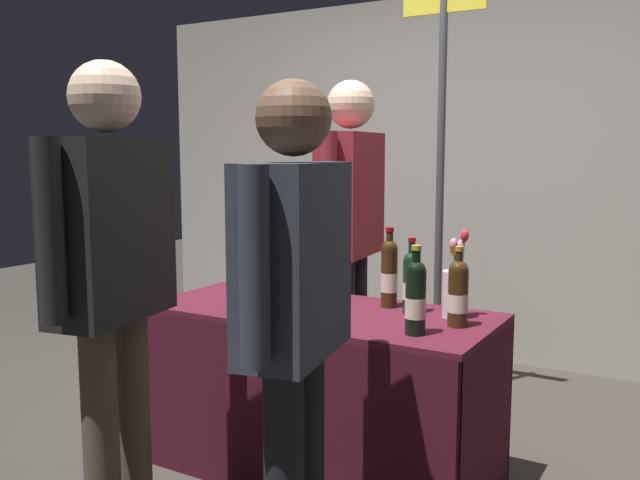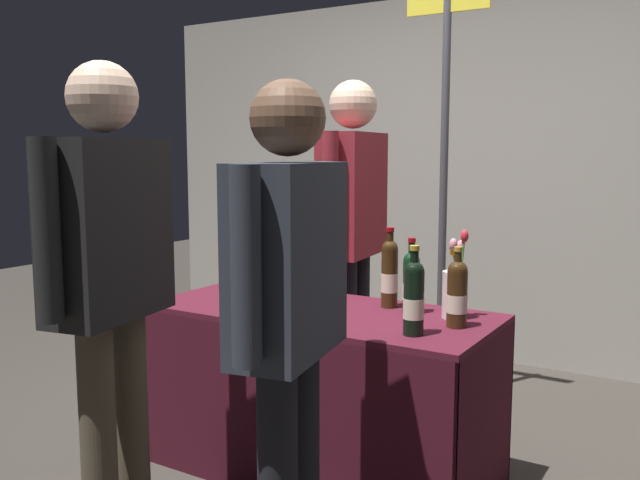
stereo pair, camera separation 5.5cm
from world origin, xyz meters
TOP-DOWN VIEW (x-y plane):
  - ground_plane at (0.00, 0.00)m, footprint 12.00×12.00m
  - back_partition at (0.00, 2.05)m, footprint 5.11×0.12m
  - tasting_table at (0.00, 0.00)m, footprint 1.49×0.67m
  - featured_wine_bottle at (0.51, -0.17)m, footprint 0.08×0.08m
  - display_bottle_0 at (0.61, 0.02)m, footprint 0.08×0.08m
  - display_bottle_1 at (0.24, 0.19)m, footprint 0.07×0.07m
  - display_bottle_2 at (-0.29, 0.15)m, footprint 0.07×0.07m
  - display_bottle_3 at (-0.13, -0.15)m, footprint 0.08×0.08m
  - display_bottle_4 at (-0.27, -0.23)m, footprint 0.08×0.08m
  - display_bottle_5 at (0.36, 0.14)m, footprint 0.07×0.07m
  - display_bottle_6 at (-0.19, 0.02)m, footprint 0.08×0.08m
  - wine_glass_near_vendor at (-0.41, 0.12)m, footprint 0.08×0.08m
  - flower_vase at (0.55, 0.15)m, footprint 0.10×0.10m
  - brochure_stand at (-0.34, -0.07)m, footprint 0.07×0.12m
  - vendor_presenter at (-0.17, 0.59)m, footprint 0.27×0.64m
  - taster_foreground_right at (-0.29, -0.89)m, footprint 0.29×0.62m
  - taster_foreground_left at (0.39, -0.81)m, footprint 0.29×0.62m
  - booth_signpost at (0.12, 1.10)m, footprint 0.46×0.04m

SIDE VIEW (x-z plane):
  - ground_plane at x=0.00m, z-range 0.00..0.00m
  - tasting_table at x=0.00m, z-range 0.14..0.87m
  - brochure_stand at x=-0.34m, z-range 0.73..0.86m
  - wine_glass_near_vendor at x=-0.41m, z-range 0.77..0.92m
  - flower_vase at x=0.55m, z-range 0.67..1.03m
  - display_bottle_2 at x=-0.29m, z-range 0.70..1.01m
  - display_bottle_6 at x=-0.19m, z-range 0.70..1.01m
  - display_bottle_4 at x=-0.27m, z-range 0.71..1.01m
  - display_bottle_0 at x=0.61m, z-range 0.71..1.02m
  - display_bottle_5 at x=0.36m, z-range 0.70..1.02m
  - featured_wine_bottle at x=0.51m, z-range 0.71..1.04m
  - display_bottle_3 at x=-0.13m, z-range 0.70..1.06m
  - display_bottle_1 at x=0.24m, z-range 0.71..1.06m
  - taster_foreground_left at x=0.39m, z-range 0.16..1.77m
  - taster_foreground_right at x=-0.29m, z-range 0.18..1.88m
  - vendor_presenter at x=-0.17m, z-range 0.19..1.95m
  - back_partition at x=0.00m, z-range 0.00..2.45m
  - booth_signpost at x=0.12m, z-range 0.23..2.56m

